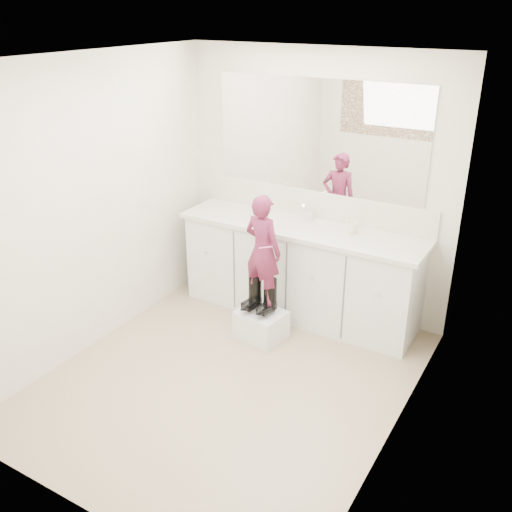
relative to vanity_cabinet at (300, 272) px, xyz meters
The scene contains 19 objects.
floor 1.30m from the vanity_cabinet, 90.00° to the right, with size 3.00×3.00×0.00m, color #937660.
ceiling 2.32m from the vanity_cabinet, 90.00° to the right, with size 3.00×3.00×0.00m, color white.
wall_back 0.82m from the vanity_cabinet, 90.00° to the left, with size 2.60×2.60×0.00m, color beige.
wall_front 2.83m from the vanity_cabinet, 90.00° to the right, with size 2.60×2.60×0.00m, color beige.
wall_left 1.95m from the vanity_cabinet, 136.70° to the right, with size 3.00×3.00×0.00m, color beige.
wall_right 1.95m from the vanity_cabinet, 43.30° to the right, with size 3.00×3.00×0.00m, color beige.
vanity_cabinet is the anchor object (origin of this frame).
countertop 0.45m from the vanity_cabinet, 90.00° to the right, with size 2.28×0.58×0.04m, color beige.
backsplash 0.64m from the vanity_cabinet, 90.00° to the left, with size 2.28×0.03×0.25m, color beige.
mirror 1.24m from the vanity_cabinet, 90.00° to the left, with size 2.00×0.02×1.00m, color white.
dot_panel 2.98m from the vanity_cabinet, 90.00° to the right, with size 2.00×0.01×1.20m, color #472819.
faucet 0.54m from the vanity_cabinet, 90.00° to the left, with size 0.08×0.08×0.10m, color silver.
cup 0.69m from the vanity_cabinet, ahead, with size 0.11×0.11×0.10m, color beige.
soap_bottle 0.72m from the vanity_cabinet, behind, with size 0.08×0.08×0.18m, color beige.
step_stool 0.64m from the vanity_cabinet, 99.02° to the right, with size 0.39×0.33×0.25m, color silver.
boot_left 0.57m from the vanity_cabinet, 106.85° to the right, with size 0.12×0.22×0.33m, color black, non-canonical shape.
boot_right 0.54m from the vanity_cabinet, 91.50° to the right, with size 0.12×0.22×0.33m, color black, non-canonical shape.
toddler 0.68m from the vanity_cabinet, 99.34° to the right, with size 0.35×0.23×0.96m, color #9E305C.
toothbrush 0.78m from the vanity_cabinet, 91.77° to the right, with size 0.01×0.01×0.14m, color #FF63BB.
Camera 1 is at (2.07, -3.10, 2.72)m, focal length 40.00 mm.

